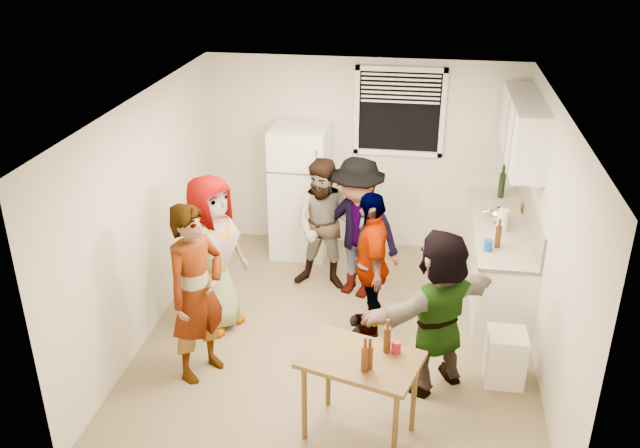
% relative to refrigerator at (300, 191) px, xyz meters
% --- Properties ---
extents(room, '(4.00, 4.50, 2.50)m').
position_rel_refrigerator_xyz_m(room, '(0.75, -1.88, -0.85)').
color(room, beige).
rests_on(room, ground).
extents(window, '(1.12, 0.10, 1.06)m').
position_rel_refrigerator_xyz_m(window, '(1.20, 0.33, 1.00)').
color(window, white).
rests_on(window, room).
extents(refrigerator, '(0.70, 0.70, 1.70)m').
position_rel_refrigerator_xyz_m(refrigerator, '(0.00, 0.00, 0.00)').
color(refrigerator, white).
rests_on(refrigerator, ground).
extents(counter_lower, '(0.60, 2.20, 0.86)m').
position_rel_refrigerator_xyz_m(counter_lower, '(2.45, -0.73, -0.42)').
color(counter_lower, white).
rests_on(counter_lower, ground).
extents(countertop, '(0.64, 2.22, 0.04)m').
position_rel_refrigerator_xyz_m(countertop, '(2.45, -0.73, 0.03)').
color(countertop, beige).
rests_on(countertop, counter_lower).
extents(backsplash, '(0.03, 2.20, 0.36)m').
position_rel_refrigerator_xyz_m(backsplash, '(2.74, -0.73, 0.23)').
color(backsplash, beige).
rests_on(backsplash, countertop).
extents(upper_cabinets, '(0.34, 1.60, 0.70)m').
position_rel_refrigerator_xyz_m(upper_cabinets, '(2.58, -0.53, 1.10)').
color(upper_cabinets, white).
rests_on(upper_cabinets, room).
extents(kettle, '(0.31, 0.29, 0.20)m').
position_rel_refrigerator_xyz_m(kettle, '(2.40, -0.69, 0.05)').
color(kettle, silver).
rests_on(kettle, countertop).
extents(paper_towel, '(0.12, 0.12, 0.25)m').
position_rel_refrigerator_xyz_m(paper_towel, '(2.43, -0.91, 0.05)').
color(paper_towel, white).
rests_on(paper_towel, countertop).
extents(wine_bottle, '(0.08, 0.08, 0.31)m').
position_rel_refrigerator_xyz_m(wine_bottle, '(2.50, 0.06, 0.05)').
color(wine_bottle, black).
rests_on(wine_bottle, countertop).
extents(beer_bottle_counter, '(0.06, 0.06, 0.24)m').
position_rel_refrigerator_xyz_m(beer_bottle_counter, '(2.35, -1.34, 0.05)').
color(beer_bottle_counter, '#47230C').
rests_on(beer_bottle_counter, countertop).
extents(blue_cup, '(0.09, 0.09, 0.12)m').
position_rel_refrigerator_xyz_m(blue_cup, '(2.25, -1.44, 0.05)').
color(blue_cup, blue).
rests_on(blue_cup, countertop).
extents(picture_frame, '(0.02, 0.17, 0.15)m').
position_rel_refrigerator_xyz_m(picture_frame, '(2.67, -0.34, 0.12)').
color(picture_frame, gold).
rests_on(picture_frame, countertop).
extents(trash_bin, '(0.36, 0.36, 0.53)m').
position_rel_refrigerator_xyz_m(trash_bin, '(2.41, -2.40, -0.60)').
color(trash_bin, white).
rests_on(trash_bin, ground).
extents(serving_table, '(1.09, 0.87, 0.80)m').
position_rel_refrigerator_xyz_m(serving_table, '(1.12, -3.35, -0.85)').
color(serving_table, brown).
rests_on(serving_table, ground).
extents(beer_bottle_table, '(0.06, 0.06, 0.21)m').
position_rel_refrigerator_xyz_m(beer_bottle_table, '(1.20, -3.48, -0.05)').
color(beer_bottle_table, '#47230C').
rests_on(beer_bottle_table, serving_table).
extents(red_cup, '(0.08, 0.08, 0.11)m').
position_rel_refrigerator_xyz_m(red_cup, '(1.40, -3.23, -0.05)').
color(red_cup, maroon).
rests_on(red_cup, serving_table).
extents(guest_grey, '(1.92, 1.53, 0.55)m').
position_rel_refrigerator_xyz_m(guest_grey, '(-0.59, -1.88, -0.85)').
color(guest_grey, gray).
rests_on(guest_grey, ground).
extents(guest_stripe, '(1.87, 1.42, 0.42)m').
position_rel_refrigerator_xyz_m(guest_stripe, '(-0.48, -2.71, -0.85)').
color(guest_stripe, '#141933').
rests_on(guest_stripe, ground).
extents(guest_back_left, '(0.90, 1.65, 0.61)m').
position_rel_refrigerator_xyz_m(guest_back_left, '(0.46, -0.87, -0.85)').
color(guest_back_left, '#533725').
rests_on(guest_back_left, ground).
extents(guest_back_right, '(1.63, 1.96, 0.62)m').
position_rel_refrigerator_xyz_m(guest_back_right, '(0.84, -0.98, -0.85)').
color(guest_back_right, '#403F45').
rests_on(guest_back_right, ground).
extents(guest_black, '(1.76, 1.26, 0.39)m').
position_rel_refrigerator_xyz_m(guest_black, '(1.06, -1.72, -0.85)').
color(guest_black, black).
rests_on(guest_black, ground).
extents(guest_orange, '(2.18, 2.19, 0.48)m').
position_rel_refrigerator_xyz_m(guest_orange, '(1.75, -2.56, -0.85)').
color(guest_orange, '#BD8240').
rests_on(guest_orange, ground).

